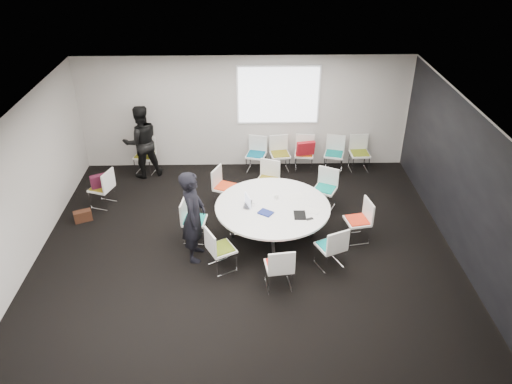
{
  "coord_description": "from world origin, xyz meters",
  "views": [
    {
      "loc": [
        0.02,
        -7.89,
        5.92
      ],
      "look_at": [
        0.2,
        0.4,
        1.0
      ],
      "focal_mm": 35.0,
      "sensor_mm": 36.0,
      "label": 1
    }
  ],
  "objects_px": {
    "chair_ring_g": "(279,274)",
    "chair_person_back": "(146,162)",
    "chair_ring_e": "(194,227)",
    "chair_spare_left": "(103,195)",
    "chair_ring_a": "(357,228)",
    "brown_bag": "(83,216)",
    "chair_back_e": "(359,160)",
    "chair_ring_h": "(330,254)",
    "chair_ring_f": "(221,256)",
    "chair_ring_c": "(267,187)",
    "person_back": "(141,142)",
    "chair_back_b": "(280,161)",
    "chair_back_d": "(333,160)",
    "person_main": "(193,216)",
    "chair_back_a": "(256,161)",
    "laptop": "(250,205)",
    "chair_back_c": "(304,160)",
    "conference_table": "(272,214)",
    "chair_ring_d": "(225,194)",
    "maroon_bag": "(100,181)",
    "chair_ring_b": "(324,196)",
    "cup": "(276,197)"
  },
  "relations": [
    {
      "from": "chair_ring_b",
      "to": "chair_ring_g",
      "type": "xyz_separation_m",
      "value": [
        -1.16,
        -2.61,
        0.0
      ]
    },
    {
      "from": "chair_back_e",
      "to": "cup",
      "type": "bearing_deg",
      "value": 46.5
    },
    {
      "from": "laptop",
      "to": "chair_ring_c",
      "type": "bearing_deg",
      "value": -4.56
    },
    {
      "from": "chair_ring_g",
      "to": "chair_ring_h",
      "type": "distance_m",
      "value": 1.12
    },
    {
      "from": "chair_ring_a",
      "to": "chair_back_b",
      "type": "bearing_deg",
      "value": 13.62
    },
    {
      "from": "chair_ring_c",
      "to": "chair_back_a",
      "type": "height_order",
      "value": "same"
    },
    {
      "from": "chair_ring_f",
      "to": "chair_back_e",
      "type": "xyz_separation_m",
      "value": [
        3.29,
        3.81,
        0.0
      ]
    },
    {
      "from": "chair_ring_f",
      "to": "chair_ring_c",
      "type": "bearing_deg",
      "value": 131.34
    },
    {
      "from": "chair_ring_e",
      "to": "chair_back_d",
      "type": "relative_size",
      "value": 1.0
    },
    {
      "from": "conference_table",
      "to": "chair_back_b",
      "type": "relative_size",
      "value": 2.56
    },
    {
      "from": "chair_back_d",
      "to": "person_main",
      "type": "xyz_separation_m",
      "value": [
        -3.14,
        -3.41,
        0.63
      ]
    },
    {
      "from": "conference_table",
      "to": "chair_back_a",
      "type": "bearing_deg",
      "value": 95.26
    },
    {
      "from": "chair_ring_a",
      "to": "brown_bag",
      "type": "bearing_deg",
      "value": 71.2
    },
    {
      "from": "laptop",
      "to": "chair_ring_h",
      "type": "bearing_deg",
      "value": -113.18
    },
    {
      "from": "conference_table",
      "to": "chair_ring_e",
      "type": "distance_m",
      "value": 1.57
    },
    {
      "from": "chair_back_e",
      "to": "chair_ring_e",
      "type": "bearing_deg",
      "value": 34.16
    },
    {
      "from": "chair_spare_left",
      "to": "cup",
      "type": "bearing_deg",
      "value": -86.32
    },
    {
      "from": "chair_back_b",
      "to": "maroon_bag",
      "type": "bearing_deg",
      "value": 12.79
    },
    {
      "from": "chair_ring_c",
      "to": "chair_back_b",
      "type": "distance_m",
      "value": 1.37
    },
    {
      "from": "chair_back_c",
      "to": "person_main",
      "type": "xyz_separation_m",
      "value": [
        -2.41,
        -3.45,
        0.63
      ]
    },
    {
      "from": "chair_back_e",
      "to": "chair_ring_d",
      "type": "bearing_deg",
      "value": 23.27
    },
    {
      "from": "chair_spare_left",
      "to": "chair_back_b",
      "type": "bearing_deg",
      "value": -50.17
    },
    {
      "from": "chair_ring_e",
      "to": "chair_ring_a",
      "type": "bearing_deg",
      "value": 95.52
    },
    {
      "from": "chair_ring_a",
      "to": "chair_ring_f",
      "type": "height_order",
      "value": "same"
    },
    {
      "from": "chair_ring_g",
      "to": "chair_person_back",
      "type": "bearing_deg",
      "value": 117.51
    },
    {
      "from": "chair_ring_g",
      "to": "laptop",
      "type": "bearing_deg",
      "value": 99.94
    },
    {
      "from": "chair_back_a",
      "to": "chair_spare_left",
      "type": "height_order",
      "value": "same"
    },
    {
      "from": "chair_ring_e",
      "to": "chair_ring_g",
      "type": "height_order",
      "value": "same"
    },
    {
      "from": "chair_ring_d",
      "to": "person_main",
      "type": "height_order",
      "value": "person_main"
    },
    {
      "from": "chair_ring_f",
      "to": "chair_ring_d",
      "type": "bearing_deg",
      "value": 151.97
    },
    {
      "from": "chair_back_d",
      "to": "person_main",
      "type": "distance_m",
      "value": 4.68
    },
    {
      "from": "chair_person_back",
      "to": "person_back",
      "type": "distance_m",
      "value": 0.65
    },
    {
      "from": "chair_back_b",
      "to": "person_back",
      "type": "relative_size",
      "value": 0.49
    },
    {
      "from": "chair_spare_left",
      "to": "person_main",
      "type": "distance_m",
      "value": 2.94
    },
    {
      "from": "chair_ring_e",
      "to": "chair_spare_left",
      "type": "bearing_deg",
      "value": -114.71
    },
    {
      "from": "chair_ring_d",
      "to": "chair_back_b",
      "type": "xyz_separation_m",
      "value": [
        1.31,
        1.58,
        0.0
      ]
    },
    {
      "from": "laptop",
      "to": "conference_table",
      "type": "bearing_deg",
      "value": -81.88
    },
    {
      "from": "chair_ring_g",
      "to": "chair_back_d",
      "type": "height_order",
      "value": "same"
    },
    {
      "from": "conference_table",
      "to": "cup",
      "type": "xyz_separation_m",
      "value": [
        0.09,
        0.27,
        0.23
      ]
    },
    {
      "from": "chair_ring_d",
      "to": "person_main",
      "type": "xyz_separation_m",
      "value": [
        -0.5,
        -1.85,
        0.63
      ]
    },
    {
      "from": "chair_ring_d",
      "to": "person_main",
      "type": "distance_m",
      "value": 2.01
    },
    {
      "from": "chair_back_a",
      "to": "person_back",
      "type": "relative_size",
      "value": 0.49
    },
    {
      "from": "chair_ring_c",
      "to": "chair_back_d",
      "type": "xyz_separation_m",
      "value": [
        1.7,
        1.3,
        0.0
      ]
    },
    {
      "from": "chair_ring_e",
      "to": "person_main",
      "type": "distance_m",
      "value": 0.85
    },
    {
      "from": "chair_spare_left",
      "to": "conference_table",
      "type": "bearing_deg",
      "value": -90.45
    },
    {
      "from": "chair_ring_c",
      "to": "chair_ring_h",
      "type": "bearing_deg",
      "value": 133.59
    },
    {
      "from": "person_main",
      "to": "laptop",
      "type": "distance_m",
      "value": 1.23
    },
    {
      "from": "chair_back_a",
      "to": "chair_ring_c",
      "type": "bearing_deg",
      "value": 114.11
    },
    {
      "from": "chair_ring_b",
      "to": "chair_ring_d",
      "type": "bearing_deg",
      "value": 23.06
    },
    {
      "from": "chair_ring_e",
      "to": "chair_ring_h",
      "type": "bearing_deg",
      "value": 77.61
    }
  ]
}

